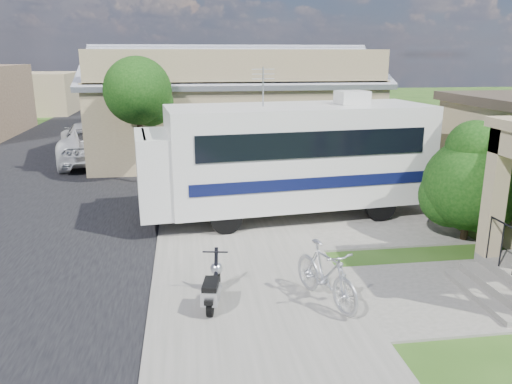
{
  "coord_description": "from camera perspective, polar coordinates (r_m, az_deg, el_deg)",
  "views": [
    {
      "loc": [
        -2.2,
        -9.35,
        4.6
      ],
      "look_at": [
        -0.5,
        2.5,
        1.3
      ],
      "focal_mm": 35.0,
      "sensor_mm": 36.0,
      "label": 1
    }
  ],
  "objects": [
    {
      "name": "ground",
      "position": [
        10.65,
        4.66,
        -10.23
      ],
      "size": [
        120.0,
        120.0,
        0.0
      ],
      "primitive_type": "plane",
      "color": "#214211"
    },
    {
      "name": "street_slab",
      "position": [
        20.58,
        -22.87,
        1.3
      ],
      "size": [
        9.0,
        80.0,
        0.02
      ],
      "primitive_type": "cube",
      "color": "black",
      "rests_on": "ground"
    },
    {
      "name": "sidewalk_slab",
      "position": [
        19.92,
        -4.5,
        2.1
      ],
      "size": [
        4.0,
        80.0,
        0.06
      ],
      "primitive_type": "cube",
      "color": "#5E5D55",
      "rests_on": "ground"
    },
    {
      "name": "driveway_slab",
      "position": [
        15.05,
        6.47,
        -2.39
      ],
      "size": [
        7.0,
        6.0,
        0.05
      ],
      "primitive_type": "cube",
      "color": "#5E5D55",
      "rests_on": "ground"
    },
    {
      "name": "walk_slab",
      "position": [
        10.85,
        21.82,
        -10.72
      ],
      "size": [
        4.0,
        3.0,
        0.05
      ],
      "primitive_type": "cube",
      "color": "#5E5D55",
      "rests_on": "ground"
    },
    {
      "name": "warehouse",
      "position": [
        23.57,
        -2.8,
        9.04
      ],
      "size": [
        12.5,
        8.4,
        5.04
      ],
      "color": "#877554",
      "rests_on": "ground"
    },
    {
      "name": "distant_bldg_near",
      "position": [
        45.3,
        -25.0,
        10.22
      ],
      "size": [
        8.0,
        7.0,
        3.2
      ],
      "primitive_type": "cube",
      "color": "#877554",
      "rests_on": "ground"
    },
    {
      "name": "street_tree_a",
      "position": [
        18.51,
        -13.03,
        10.84
      ],
      "size": [
        2.44,
        2.4,
        4.58
      ],
      "color": "black",
      "rests_on": "ground"
    },
    {
      "name": "street_tree_b",
      "position": [
        28.47,
        -11.47,
        12.69
      ],
      "size": [
        2.44,
        2.4,
        4.73
      ],
      "color": "black",
      "rests_on": "ground"
    },
    {
      "name": "street_tree_c",
      "position": [
        37.46,
        -10.74,
        12.87
      ],
      "size": [
        2.44,
        2.4,
        4.42
      ],
      "color": "black",
      "rests_on": "ground"
    },
    {
      "name": "motorhome",
      "position": [
        14.35,
        3.66,
        4.2
      ],
      "size": [
        8.48,
        3.42,
        4.23
      ],
      "rotation": [
        0.0,
        0.0,
        0.1
      ],
      "color": "beige",
      "rests_on": "ground"
    },
    {
      "name": "shrub",
      "position": [
        13.56,
        23.39,
        1.26
      ],
      "size": [
        2.52,
        2.4,
        3.09
      ],
      "color": "black",
      "rests_on": "ground"
    },
    {
      "name": "scooter",
      "position": [
        9.48,
        -4.96,
        -10.84
      ],
      "size": [
        0.58,
        1.39,
        0.92
      ],
      "rotation": [
        0.0,
        0.0,
        -0.19
      ],
      "color": "black",
      "rests_on": "ground"
    },
    {
      "name": "bicycle",
      "position": [
        9.58,
        7.97,
        -9.6
      ],
      "size": [
        1.16,
        1.98,
        1.15
      ],
      "primitive_type": "imported",
      "rotation": [
        0.0,
        0.0,
        0.35
      ],
      "color": "#ACADB4",
      "rests_on": "ground"
    },
    {
      "name": "pickup_truck",
      "position": [
        23.44,
        -18.01,
        5.55
      ],
      "size": [
        3.97,
        6.77,
        1.77
      ],
      "primitive_type": "imported",
      "rotation": [
        0.0,
        0.0,
        3.31
      ],
      "color": "silver",
      "rests_on": "ground"
    },
    {
      "name": "van",
      "position": [
        30.17,
        -16.07,
        7.61
      ],
      "size": [
        2.65,
        5.73,
        1.62
      ],
      "primitive_type": "imported",
      "rotation": [
        0.0,
        0.0,
        0.07
      ],
      "color": "silver",
      "rests_on": "ground"
    },
    {
      "name": "garden_hose",
      "position": [
        11.59,
        23.63,
        -8.84
      ],
      "size": [
        0.42,
        0.42,
        0.19
      ],
      "primitive_type": "cylinder",
      "color": "#14661F",
      "rests_on": "ground"
    }
  ]
}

